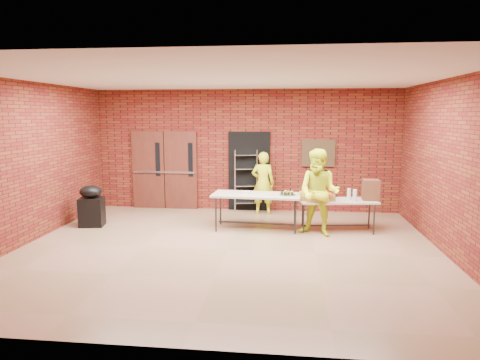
% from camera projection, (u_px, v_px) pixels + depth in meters
% --- Properties ---
extents(room, '(8.08, 7.08, 3.28)m').
position_uv_depth(room, '(227.00, 166.00, 7.88)').
color(room, olive).
rests_on(room, ground).
extents(double_doors, '(1.78, 0.12, 2.10)m').
position_uv_depth(double_doors, '(165.00, 170.00, 11.58)').
color(double_doors, '#4E2216').
rests_on(double_doors, room).
extents(dark_doorway, '(1.10, 0.06, 2.10)m').
position_uv_depth(dark_doorway, '(249.00, 171.00, 11.35)').
color(dark_doorway, black).
rests_on(dark_doorway, room).
extents(bronze_plaque, '(0.85, 0.04, 0.70)m').
position_uv_depth(bronze_plaque, '(318.00, 153.00, 11.07)').
color(bronze_plaque, '#3D2B18').
rests_on(bronze_plaque, room).
extents(wire_rack, '(0.63, 0.33, 1.63)m').
position_uv_depth(wire_rack, '(246.00, 181.00, 11.26)').
color(wire_rack, silver).
rests_on(wire_rack, room).
extents(table_left, '(1.99, 0.94, 0.80)m').
position_uv_depth(table_left, '(256.00, 197.00, 9.49)').
color(table_left, tan).
rests_on(table_left, room).
extents(table_right, '(1.74, 0.90, 0.69)m').
position_uv_depth(table_right, '(337.00, 203.00, 9.38)').
color(table_right, tan).
rests_on(table_right, room).
extents(basket_bananas, '(0.41, 0.32, 0.13)m').
position_uv_depth(basket_bananas, '(305.00, 197.00, 9.39)').
color(basket_bananas, '#AC7D45').
rests_on(basket_bananas, table_right).
extents(basket_oranges, '(0.45, 0.35, 0.14)m').
position_uv_depth(basket_oranges, '(324.00, 197.00, 9.39)').
color(basket_oranges, '#AC7D45').
rests_on(basket_oranges, table_right).
extents(basket_apples, '(0.43, 0.33, 0.13)m').
position_uv_depth(basket_apples, '(316.00, 199.00, 9.19)').
color(basket_apples, '#AC7D45').
rests_on(basket_apples, table_right).
extents(muffin_tray, '(0.35, 0.35, 0.09)m').
position_uv_depth(muffin_tray, '(288.00, 193.00, 9.37)').
color(muffin_tray, '#165421').
rests_on(muffin_tray, table_left).
extents(napkin_box, '(0.17, 0.12, 0.06)m').
position_uv_depth(napkin_box, '(246.00, 192.00, 9.52)').
color(napkin_box, silver).
rests_on(napkin_box, table_left).
extents(coffee_dispenser, '(0.34, 0.31, 0.45)m').
position_uv_depth(coffee_dispenser, '(371.00, 190.00, 9.33)').
color(coffee_dispenser, '#55301D').
rests_on(coffee_dispenser, table_right).
extents(cup_stack_front, '(0.09, 0.09, 0.27)m').
position_uv_depth(cup_stack_front, '(355.00, 196.00, 9.17)').
color(cup_stack_front, silver).
rests_on(cup_stack_front, table_right).
extents(cup_stack_mid, '(0.07, 0.07, 0.22)m').
position_uv_depth(cup_stack_mid, '(355.00, 197.00, 9.16)').
color(cup_stack_mid, silver).
rests_on(cup_stack_mid, table_right).
extents(cup_stack_back, '(0.08, 0.08, 0.25)m').
position_uv_depth(cup_stack_back, '(349.00, 194.00, 9.39)').
color(cup_stack_back, silver).
rests_on(cup_stack_back, table_right).
extents(covered_grill, '(0.58, 0.51, 0.95)m').
position_uv_depth(covered_grill, '(92.00, 206.00, 9.78)').
color(covered_grill, black).
rests_on(covered_grill, room).
extents(volunteer_woman, '(0.60, 0.41, 1.61)m').
position_uv_depth(volunteer_woman, '(263.00, 183.00, 10.97)').
color(volunteer_woman, '#D2E219').
rests_on(volunteer_woman, room).
extents(volunteer_man, '(1.09, 0.98, 1.84)m').
position_uv_depth(volunteer_man, '(319.00, 193.00, 8.97)').
color(volunteer_man, '#D2E219').
rests_on(volunteer_man, room).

